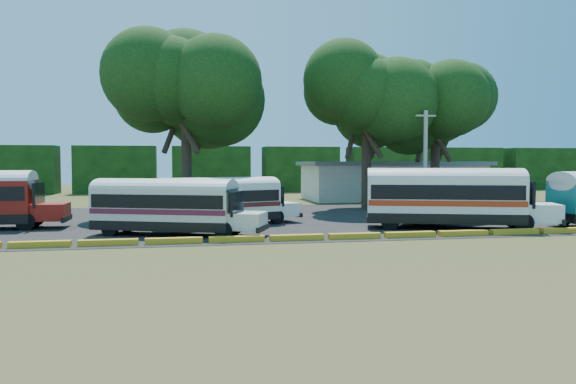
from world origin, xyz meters
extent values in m
plane|color=#364517|center=(0.00, 0.00, 0.00)|extent=(160.00, 160.00, 0.00)
cube|color=black|center=(1.00, 12.00, 0.01)|extent=(64.00, 24.00, 0.02)
cube|color=gold|center=(-10.50, 1.00, 0.15)|extent=(2.70, 0.45, 0.30)
cube|color=gold|center=(-7.50, 1.00, 0.15)|extent=(2.70, 0.45, 0.30)
cube|color=gold|center=(-4.50, 1.00, 0.15)|extent=(2.70, 0.45, 0.30)
cube|color=gold|center=(-1.50, 1.00, 0.15)|extent=(2.70, 0.45, 0.30)
cube|color=gold|center=(1.50, 1.00, 0.15)|extent=(2.70, 0.45, 0.30)
cube|color=gold|center=(4.50, 1.00, 0.15)|extent=(2.70, 0.45, 0.30)
cube|color=gold|center=(7.50, 1.00, 0.15)|extent=(2.70, 0.45, 0.30)
cube|color=gold|center=(10.50, 1.00, 0.15)|extent=(2.70, 0.45, 0.30)
cube|color=gold|center=(13.50, 1.00, 0.15)|extent=(2.70, 0.45, 0.30)
cube|color=gold|center=(16.50, 1.00, 0.15)|extent=(2.70, 0.45, 0.30)
cube|color=silver|center=(18.00, 30.00, 1.80)|extent=(18.00, 8.00, 3.60)
cube|color=slate|center=(18.00, 30.00, 3.80)|extent=(19.00, 9.00, 0.40)
cube|color=black|center=(-24.00, 48.00, 3.00)|extent=(10.00, 4.00, 6.00)
cube|color=black|center=(-12.00, 48.00, 3.00)|extent=(10.00, 4.00, 6.00)
cube|color=black|center=(0.00, 48.00, 3.00)|extent=(10.00, 4.00, 6.00)
cube|color=black|center=(12.00, 48.00, 3.00)|extent=(10.00, 4.00, 6.00)
cube|color=black|center=(24.00, 48.00, 3.00)|extent=(10.00, 4.00, 6.00)
cube|color=black|center=(36.00, 48.00, 3.00)|extent=(10.00, 4.00, 6.00)
cube|color=black|center=(48.00, 48.00, 3.00)|extent=(10.00, 4.00, 6.00)
cylinder|color=black|center=(-12.84, 7.93, 0.52)|extent=(1.04, 0.30, 1.04)
cylinder|color=black|center=(-12.83, 10.15, 0.52)|extent=(1.04, 0.30, 1.04)
cube|color=maroon|center=(-11.70, 9.03, 0.99)|extent=(1.88, 2.29, 0.99)
cube|color=black|center=(-12.35, 9.03, 2.00)|extent=(0.17, 2.39, 1.43)
cube|color=black|center=(-10.81, 9.03, 0.57)|extent=(0.20, 2.55, 0.31)
cylinder|color=black|center=(-2.04, 2.11, 0.46)|extent=(0.95, 0.58, 0.92)
cylinder|color=black|center=(-1.31, 3.93, 0.46)|extent=(0.95, 0.58, 0.92)
cylinder|color=black|center=(-7.82, 4.45, 0.46)|extent=(0.95, 0.58, 0.92)
cylinder|color=black|center=(-7.09, 6.27, 0.46)|extent=(0.95, 0.58, 0.92)
cube|color=black|center=(-4.99, 4.36, 0.60)|extent=(7.83, 4.95, 0.50)
cube|color=beige|center=(-4.99, 4.36, 1.68)|extent=(7.83, 4.95, 1.68)
cube|color=black|center=(-4.99, 4.36, 1.88)|extent=(7.57, 4.89, 0.71)
cube|color=maroon|center=(-4.99, 4.36, 1.35)|extent=(7.78, 4.96, 0.28)
ellipsoid|color=silver|center=(-4.99, 4.36, 2.52)|extent=(7.83, 4.95, 1.03)
cube|color=beige|center=(-0.74, 2.64, 0.87)|extent=(2.29, 2.49, 0.87)
cube|color=black|center=(-1.27, 2.86, 1.77)|extent=(0.92, 2.01, 1.26)
cube|color=black|center=(-0.02, 2.35, 0.50)|extent=(1.00, 2.14, 0.28)
cube|color=black|center=(-8.43, 5.76, 0.50)|extent=(1.00, 2.14, 0.28)
cylinder|color=black|center=(1.82, 8.46, 0.45)|extent=(0.93, 0.55, 0.90)
cylinder|color=black|center=(1.14, 10.28, 0.45)|extent=(0.93, 0.55, 0.90)
cylinder|color=black|center=(-3.94, 6.32, 0.45)|extent=(0.93, 0.55, 0.90)
cylinder|color=black|center=(-4.61, 8.13, 0.45)|extent=(0.93, 0.55, 0.90)
cube|color=black|center=(-1.82, 8.14, 0.59)|extent=(7.73, 4.70, 0.50)
cube|color=white|center=(-1.82, 8.14, 1.66)|extent=(7.73, 4.70, 1.65)
cube|color=black|center=(-1.82, 8.14, 1.86)|extent=(7.47, 4.65, 0.69)
cube|color=#571816|center=(-1.82, 8.14, 1.33)|extent=(7.67, 4.71, 0.27)
ellipsoid|color=silver|center=(-1.82, 8.14, 2.48)|extent=(7.73, 4.70, 1.02)
cube|color=white|center=(2.41, 9.72, 0.86)|extent=(2.22, 2.43, 0.86)
cube|color=black|center=(1.88, 9.52, 1.74)|extent=(0.85, 1.99, 1.24)
cube|color=black|center=(3.13, 9.98, 0.50)|extent=(0.92, 2.13, 0.27)
cube|color=black|center=(-5.25, 6.86, 0.50)|extent=(0.92, 2.13, 0.27)
cylinder|color=black|center=(14.59, 1.79, 0.54)|extent=(1.12, 0.64, 1.08)
cylinder|color=black|center=(15.34, 3.96, 0.54)|extent=(1.12, 0.64, 1.08)
cylinder|color=black|center=(7.67, 4.19, 0.54)|extent=(1.12, 0.64, 1.08)
cylinder|color=black|center=(8.43, 6.36, 0.54)|extent=(1.12, 0.64, 1.08)
cube|color=black|center=(11.00, 4.25, 0.70)|extent=(9.22, 5.44, 0.59)
cube|color=white|center=(11.00, 4.25, 1.98)|extent=(9.22, 5.44, 1.97)
cube|color=black|center=(11.00, 4.25, 2.21)|extent=(8.91, 5.38, 0.83)
cube|color=#B62E12|center=(11.00, 4.25, 1.58)|extent=(9.15, 5.45, 0.32)
ellipsoid|color=silver|center=(11.00, 4.25, 2.96)|extent=(9.22, 5.44, 1.21)
cube|color=white|center=(16.08, 2.49, 1.02)|extent=(2.61, 2.87, 1.02)
cube|color=black|center=(15.44, 2.71, 2.07)|extent=(0.96, 2.39, 1.48)
cube|color=black|center=(16.95, 2.19, 0.59)|extent=(1.05, 2.56, 0.32)
cube|color=black|center=(6.88, 5.68, 0.59)|extent=(1.05, 2.56, 0.32)
cylinder|color=black|center=(16.94, 7.87, 0.47)|extent=(0.96, 0.60, 0.94)
cylinder|color=black|center=(16.17, 9.72, 0.47)|extent=(0.96, 0.60, 0.94)
cylinder|color=black|center=(11.07, 5.42, 0.47)|extent=(0.96, 0.60, 0.94)
cylinder|color=black|center=(10.30, 7.27, 0.47)|extent=(0.96, 0.60, 0.94)
cube|color=black|center=(13.19, 7.39, 0.61)|extent=(7.98, 5.11, 0.51)
cube|color=white|center=(13.19, 7.39, 1.72)|extent=(7.98, 5.11, 1.71)
cube|color=black|center=(13.19, 7.39, 1.92)|extent=(7.72, 5.04, 0.72)
cube|color=#0E1C91|center=(13.19, 7.39, 1.37)|extent=(7.92, 5.11, 0.28)
ellipsoid|color=silver|center=(13.19, 7.39, 2.57)|extent=(7.98, 5.11, 1.05)
cube|color=white|center=(17.50, 9.19, 0.89)|extent=(2.35, 2.55, 0.89)
cube|color=black|center=(16.96, 8.96, 1.80)|extent=(0.96, 2.04, 1.28)
cube|color=black|center=(18.24, 9.49, 0.51)|extent=(1.04, 2.18, 0.28)
cube|color=black|center=(9.69, 5.93, 0.51)|extent=(1.04, 2.18, 0.28)
cylinder|color=black|center=(19.05, 4.33, 0.51)|extent=(1.03, 0.33, 1.01)
cube|color=black|center=(17.94, 3.19, 0.56)|extent=(0.30, 2.49, 0.30)
cylinder|color=#322319|center=(-3.61, 18.61, 3.55)|extent=(0.80, 0.80, 7.10)
cylinder|color=#322319|center=(-2.39, 19.06, 6.59)|extent=(1.30, 2.59, 4.06)
cylinder|color=#322319|center=(-4.60, 19.45, 6.59)|extent=(2.01, 2.27, 4.06)
cylinder|color=#322319|center=(-3.83, 17.33, 6.59)|extent=(2.64, 0.88, 4.06)
ellipsoid|color=black|center=(-3.61, 18.61, 10.39)|extent=(10.50, 10.50, 7.70)
cylinder|color=#322319|center=(11.30, 18.93, 3.26)|extent=(0.80, 0.80, 6.51)
cylinder|color=#322319|center=(12.53, 19.38, 6.05)|extent=(1.24, 2.42, 3.74)
cylinder|color=#322319|center=(10.31, 19.77, 6.05)|extent=(1.89, 2.13, 3.74)
cylinder|color=#322319|center=(11.08, 17.65, 6.05)|extent=(2.46, 0.85, 3.74)
ellipsoid|color=black|center=(11.30, 18.93, 9.57)|extent=(9.34, 9.34, 6.85)
cylinder|color=#322319|center=(18.15, 20.23, 3.05)|extent=(0.80, 0.80, 6.10)
cylinder|color=#322319|center=(19.37, 20.67, 5.67)|extent=(1.20, 2.30, 3.52)
cylinder|color=#322319|center=(17.16, 21.06, 5.67)|extent=(1.81, 2.04, 3.52)
cylinder|color=#322319|center=(17.93, 18.95, 5.67)|extent=(2.33, 0.83, 3.52)
ellipsoid|color=black|center=(18.15, 20.23, 9.00)|extent=(9.45, 9.45, 6.93)
cylinder|color=gray|center=(13.90, 13.06, 3.89)|extent=(0.30, 0.30, 7.77)
cube|color=gray|center=(13.90, 13.06, 7.38)|extent=(1.60, 0.12, 0.12)
camera|label=1|loc=(-4.28, -26.15, 3.88)|focal=35.00mm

